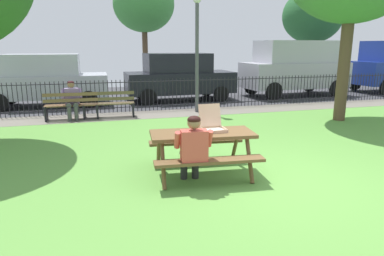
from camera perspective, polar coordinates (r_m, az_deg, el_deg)
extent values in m
cube|color=#5B963E|center=(7.51, 7.79, -4.33)|extent=(28.00, 11.13, 0.02)
cube|color=slate|center=(12.00, -1.42, 2.48)|extent=(28.00, 1.40, 0.01)
cube|color=#38383D|center=(16.36, -5.34, 5.34)|extent=(28.00, 7.64, 0.01)
cube|color=brown|center=(6.13, 1.68, -0.97)|extent=(1.86, 0.92, 0.06)
cube|color=brown|center=(5.65, 2.93, -5.40)|extent=(1.82, 0.45, 0.05)
cube|color=brown|center=(6.77, 0.61, -2.20)|extent=(1.82, 0.45, 0.05)
cylinder|color=brown|center=(5.74, -4.74, -6.03)|extent=(0.11, 0.44, 0.74)
cylinder|color=brown|center=(6.52, -5.47, -3.65)|extent=(0.11, 0.44, 0.74)
cylinder|color=brown|center=(6.05, 9.36, -5.14)|extent=(0.11, 0.44, 0.74)
cylinder|color=brown|center=(6.80, 7.04, -2.98)|extent=(0.11, 0.44, 0.74)
cube|color=tan|center=(6.22, 3.51, -0.43)|extent=(0.41, 0.41, 0.01)
cube|color=silver|center=(6.22, 3.51, -0.36)|extent=(0.38, 0.38, 0.00)
cube|color=tan|center=(6.04, 4.11, -0.60)|extent=(0.41, 0.01, 0.04)
cube|color=tan|center=(6.40, 2.94, 0.22)|extent=(0.41, 0.01, 0.04)
cube|color=tan|center=(6.16, 1.77, -0.29)|extent=(0.01, 0.41, 0.04)
cube|color=tan|center=(6.28, 5.22, -0.06)|extent=(0.01, 0.41, 0.04)
cube|color=tan|center=(6.37, 2.92, 2.15)|extent=(0.41, 0.14, 0.39)
pyramid|color=#E5C352|center=(5.97, 0.19, -1.00)|extent=(0.30, 0.30, 0.01)
cube|color=tan|center=(5.91, 1.25, -1.10)|extent=(0.16, 0.16, 0.02)
cylinder|color=#262626|center=(6.05, -1.33, -6.32)|extent=(0.12, 0.12, 0.44)
cylinder|color=#262626|center=(5.77, -1.02, -4.67)|extent=(0.19, 0.43, 0.15)
cylinder|color=#262626|center=(6.08, 0.54, -6.20)|extent=(0.12, 0.12, 0.44)
cylinder|color=#262626|center=(5.81, 0.93, -4.56)|extent=(0.19, 0.43, 0.15)
cube|color=#CC4C3F|center=(5.52, 0.35, -3.01)|extent=(0.44, 0.26, 0.52)
cylinder|color=#CC4C3F|center=(5.50, -2.41, -1.96)|extent=(0.11, 0.22, 0.31)
cylinder|color=#CC4C3F|center=(5.59, 2.88, -1.70)|extent=(0.11, 0.22, 0.31)
sphere|color=#8C6647|center=(5.45, 0.32, 0.89)|extent=(0.21, 0.21, 0.21)
ellipsoid|color=black|center=(5.43, 0.34, 1.38)|extent=(0.21, 0.20, 0.12)
cylinder|color=black|center=(12.52, -2.24, 7.70)|extent=(21.87, 0.03, 0.03)
cylinder|color=black|center=(12.63, -2.21, 3.82)|extent=(21.87, 0.03, 0.03)
cylinder|color=black|center=(12.55, -28.39, 3.97)|extent=(0.02, 0.02, 1.12)
cylinder|color=black|center=(12.52, -27.76, 4.02)|extent=(0.02, 0.02, 1.12)
cylinder|color=black|center=(12.49, -27.13, 4.06)|extent=(0.02, 0.02, 1.12)
cylinder|color=black|center=(12.47, -26.50, 4.11)|extent=(0.02, 0.02, 1.12)
cylinder|color=black|center=(12.44, -25.87, 4.16)|extent=(0.02, 0.02, 1.12)
cylinder|color=black|center=(12.42, -25.23, 4.21)|extent=(0.02, 0.02, 1.12)
cylinder|color=black|center=(12.39, -24.59, 4.26)|extent=(0.02, 0.02, 1.12)
cylinder|color=black|center=(12.37, -23.95, 4.31)|extent=(0.02, 0.02, 1.12)
cylinder|color=black|center=(12.35, -23.31, 4.35)|extent=(0.02, 0.02, 1.12)
cylinder|color=black|center=(12.33, -22.66, 4.40)|extent=(0.02, 0.02, 1.12)
cylinder|color=black|center=(12.32, -22.02, 4.45)|extent=(0.02, 0.02, 1.12)
cylinder|color=black|center=(12.30, -21.37, 4.49)|extent=(0.02, 0.02, 1.12)
cylinder|color=black|center=(12.29, -20.72, 4.54)|extent=(0.02, 0.02, 1.12)
cylinder|color=black|center=(12.28, -20.06, 4.59)|extent=(0.02, 0.02, 1.12)
cylinder|color=black|center=(12.27, -19.41, 4.63)|extent=(0.02, 0.02, 1.12)
cylinder|color=black|center=(12.26, -18.76, 4.67)|extent=(0.02, 0.02, 1.12)
cylinder|color=black|center=(12.25, -18.10, 4.72)|extent=(0.02, 0.02, 1.12)
cylinder|color=black|center=(12.25, -17.44, 4.76)|extent=(0.02, 0.02, 1.12)
cylinder|color=black|center=(12.24, -16.79, 4.80)|extent=(0.02, 0.02, 1.12)
cylinder|color=black|center=(12.24, -16.13, 4.85)|extent=(0.02, 0.02, 1.12)
cylinder|color=black|center=(12.24, -15.47, 4.89)|extent=(0.02, 0.02, 1.12)
cylinder|color=black|center=(12.24, -14.81, 4.93)|extent=(0.02, 0.02, 1.12)
cylinder|color=black|center=(12.24, -14.16, 4.97)|extent=(0.02, 0.02, 1.12)
cylinder|color=black|center=(12.25, -13.50, 5.01)|extent=(0.02, 0.02, 1.12)
cylinder|color=black|center=(12.25, -12.84, 5.04)|extent=(0.02, 0.02, 1.12)
cylinder|color=black|center=(12.26, -12.19, 5.08)|extent=(0.02, 0.02, 1.12)
cylinder|color=black|center=(12.27, -11.53, 5.12)|extent=(0.02, 0.02, 1.12)
cylinder|color=black|center=(12.28, -10.88, 5.16)|extent=(0.02, 0.02, 1.12)
cylinder|color=black|center=(12.29, -10.22, 5.19)|extent=(0.02, 0.02, 1.12)
cylinder|color=black|center=(12.31, -9.57, 5.23)|extent=(0.02, 0.02, 1.12)
cylinder|color=black|center=(12.32, -8.92, 5.26)|extent=(0.02, 0.02, 1.12)
cylinder|color=black|center=(12.34, -8.27, 5.29)|extent=(0.02, 0.02, 1.12)
cylinder|color=black|center=(12.36, -7.63, 5.33)|extent=(0.02, 0.02, 1.12)
cylinder|color=black|center=(12.38, -6.98, 5.36)|extent=(0.02, 0.02, 1.12)
cylinder|color=black|center=(12.40, -6.34, 5.39)|extent=(0.02, 0.02, 1.12)
cylinder|color=black|center=(12.42, -5.70, 5.42)|extent=(0.02, 0.02, 1.12)
cylinder|color=black|center=(12.45, -5.06, 5.45)|extent=(0.02, 0.02, 1.12)
cylinder|color=black|center=(12.47, -4.42, 5.48)|extent=(0.02, 0.02, 1.12)
cylinder|color=black|center=(12.50, -3.79, 5.51)|extent=(0.02, 0.02, 1.12)
cylinder|color=black|center=(12.53, -3.16, 5.53)|extent=(0.02, 0.02, 1.12)
cylinder|color=black|center=(12.56, -2.53, 5.56)|extent=(0.02, 0.02, 1.12)
cylinder|color=black|center=(12.59, -1.91, 5.59)|extent=(0.02, 0.02, 1.12)
cylinder|color=black|center=(12.63, -1.29, 5.61)|extent=(0.02, 0.02, 1.12)
cylinder|color=black|center=(12.66, -0.67, 5.63)|extent=(0.02, 0.02, 1.12)
cylinder|color=black|center=(12.70, -0.06, 5.66)|extent=(0.02, 0.02, 1.12)
cylinder|color=black|center=(12.74, 0.55, 5.68)|extent=(0.02, 0.02, 1.12)
cylinder|color=black|center=(12.77, 1.16, 5.70)|extent=(0.02, 0.02, 1.12)
cylinder|color=black|center=(12.82, 1.76, 5.72)|extent=(0.02, 0.02, 1.12)
cylinder|color=black|center=(12.86, 2.36, 5.74)|extent=(0.02, 0.02, 1.12)
cylinder|color=black|center=(12.90, 2.96, 5.76)|extent=(0.02, 0.02, 1.12)
cylinder|color=black|center=(12.95, 3.55, 5.78)|extent=(0.02, 0.02, 1.12)
cylinder|color=black|center=(12.99, 4.14, 5.80)|extent=(0.02, 0.02, 1.12)
cylinder|color=black|center=(13.04, 4.72, 5.82)|extent=(0.02, 0.02, 1.12)
cylinder|color=black|center=(13.09, 5.30, 5.83)|extent=(0.02, 0.02, 1.12)
cylinder|color=black|center=(13.14, 5.87, 5.85)|extent=(0.02, 0.02, 1.12)
cylinder|color=black|center=(13.19, 6.44, 5.86)|extent=(0.02, 0.02, 1.12)
cylinder|color=black|center=(13.25, 7.01, 5.88)|extent=(0.02, 0.02, 1.12)
cylinder|color=black|center=(13.30, 7.57, 5.89)|extent=(0.02, 0.02, 1.12)
cylinder|color=black|center=(13.35, 8.13, 5.90)|extent=(0.02, 0.02, 1.12)
cylinder|color=black|center=(13.41, 8.68, 5.92)|extent=(0.02, 0.02, 1.12)
cylinder|color=black|center=(13.47, 9.22, 5.93)|extent=(0.02, 0.02, 1.12)
cylinder|color=black|center=(13.53, 9.77, 5.94)|extent=(0.02, 0.02, 1.12)
cylinder|color=black|center=(13.59, 10.30, 5.95)|extent=(0.02, 0.02, 1.12)
cylinder|color=black|center=(13.65, 10.84, 5.96)|extent=(0.02, 0.02, 1.12)
cylinder|color=black|center=(13.71, 11.37, 5.97)|extent=(0.02, 0.02, 1.12)
cylinder|color=black|center=(13.78, 11.89, 5.98)|extent=(0.02, 0.02, 1.12)
cylinder|color=black|center=(13.84, 12.41, 5.99)|extent=(0.02, 0.02, 1.12)
cylinder|color=black|center=(13.91, 12.92, 5.99)|extent=(0.02, 0.02, 1.12)
cylinder|color=black|center=(13.98, 13.43, 6.00)|extent=(0.02, 0.02, 1.12)
cylinder|color=black|center=(14.04, 13.93, 6.01)|extent=(0.02, 0.02, 1.12)
cylinder|color=black|center=(14.11, 14.43, 6.01)|extent=(0.02, 0.02, 1.12)
cylinder|color=black|center=(14.18, 14.93, 6.02)|extent=(0.02, 0.02, 1.12)
cylinder|color=black|center=(14.25, 15.41, 6.02)|extent=(0.02, 0.02, 1.12)
cylinder|color=black|center=(14.33, 15.90, 6.03)|extent=(0.02, 0.02, 1.12)
cylinder|color=black|center=(14.40, 16.38, 6.03)|extent=(0.02, 0.02, 1.12)
cylinder|color=black|center=(14.47, 16.85, 6.04)|extent=(0.02, 0.02, 1.12)
cylinder|color=black|center=(14.55, 17.32, 6.04)|extent=(0.02, 0.02, 1.12)
cylinder|color=black|center=(14.63, 17.79, 6.04)|extent=(0.02, 0.02, 1.12)
cylinder|color=black|center=(14.70, 18.25, 6.04)|extent=(0.02, 0.02, 1.12)
cylinder|color=black|center=(14.78, 18.70, 6.05)|extent=(0.02, 0.02, 1.12)
cylinder|color=black|center=(14.86, 19.15, 6.05)|extent=(0.02, 0.02, 1.12)
cylinder|color=black|center=(14.94, 19.60, 6.05)|extent=(0.02, 0.02, 1.12)
cylinder|color=black|center=(15.02, 20.04, 6.05)|extent=(0.02, 0.02, 1.12)
cylinder|color=black|center=(15.10, 20.47, 6.05)|extent=(0.02, 0.02, 1.12)
cylinder|color=black|center=(15.19, 20.90, 6.05)|extent=(0.02, 0.02, 1.12)
cylinder|color=black|center=(15.27, 21.33, 6.05)|extent=(0.02, 0.02, 1.12)
cylinder|color=black|center=(15.35, 21.75, 6.05)|extent=(0.02, 0.02, 1.12)
cylinder|color=black|center=(15.44, 22.17, 6.05)|extent=(0.02, 0.02, 1.12)
cylinder|color=black|center=(15.52, 22.58, 6.05)|extent=(0.02, 0.02, 1.12)
cylinder|color=black|center=(15.61, 22.99, 6.05)|extent=(0.02, 0.02, 1.12)
cylinder|color=black|center=(15.70, 23.39, 6.04)|extent=(0.02, 0.02, 1.12)
cylinder|color=black|center=(15.79, 23.79, 6.04)|extent=(0.02, 0.02, 1.12)
cylinder|color=black|center=(15.88, 24.19, 6.04)|extent=(0.02, 0.02, 1.12)
cylinder|color=black|center=(15.97, 24.58, 6.04)|extent=(0.02, 0.02, 1.12)
cylinder|color=black|center=(16.06, 24.96, 6.03)|extent=(0.02, 0.02, 1.12)
cylinder|color=black|center=(16.15, 25.34, 6.03)|extent=(0.02, 0.02, 1.12)
cylinder|color=black|center=(16.24, 25.72, 6.03)|extent=(0.02, 0.02, 1.12)
cylinder|color=black|center=(16.33, 26.09, 6.02)|extent=(0.02, 0.02, 1.12)
cylinder|color=black|center=(16.42, 26.46, 6.02)|extent=(0.02, 0.02, 1.12)
cylinder|color=black|center=(16.52, 26.83, 6.02)|extent=(0.02, 0.02, 1.12)
cylinder|color=black|center=(16.61, 27.19, 6.01)|extent=(0.02, 0.02, 1.12)
cylinder|color=black|center=(16.71, 27.54, 6.01)|extent=(0.02, 0.02, 1.12)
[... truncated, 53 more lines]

